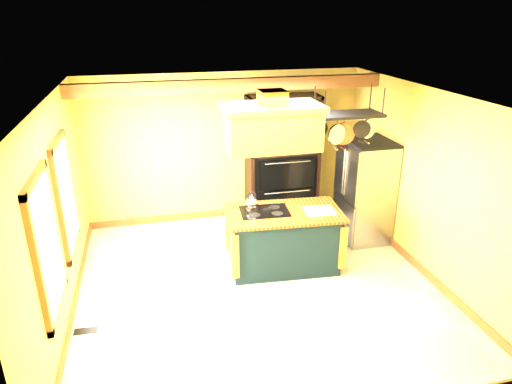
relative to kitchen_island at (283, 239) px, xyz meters
name	(u,v)px	position (x,y,z in m)	size (l,w,h in m)	color
floor	(257,286)	(-0.51, -0.44, -0.47)	(5.00, 5.00, 0.00)	beige
ceiling	(258,97)	(-0.51, -0.44, 2.23)	(5.00, 5.00, 0.00)	white
wall_back	(224,148)	(-0.51, 2.06, 0.88)	(5.00, 0.02, 2.70)	#E1BA52
wall_front	(330,312)	(-0.51, -2.94, 0.88)	(5.00, 0.02, 2.70)	#E1BA52
wall_left	(57,218)	(-3.01, -0.44, 0.88)	(0.02, 5.00, 2.70)	#E1BA52
wall_right	(425,183)	(1.99, -0.44, 0.88)	(0.02, 5.00, 2.70)	#E1BA52
ceiling_beam	(231,85)	(-0.51, 1.26, 2.12)	(5.00, 0.15, 0.20)	brown
window_near	(47,245)	(-2.98, -1.24, 0.93)	(0.06, 1.06, 1.56)	brown
window_far	(66,196)	(-2.98, 0.16, 0.93)	(0.06, 1.06, 1.56)	brown
kitchen_island	(283,239)	(0.00, 0.00, 0.00)	(1.77, 1.07, 1.11)	black
range_hood	(272,125)	(-0.20, 0.00, 1.76)	(1.34, 0.76, 0.80)	#AF932B
pot_rack	(347,122)	(0.91, 0.01, 1.75)	(1.03, 0.48, 0.84)	black
refrigerator	(364,193)	(1.60, 0.62, 0.35)	(0.73, 0.86, 1.69)	#93979B
hutch	(281,172)	(0.51, 1.81, 0.42)	(1.30, 0.59, 2.30)	black
floor_register	(86,331)	(-2.81, -0.90, -0.46)	(0.28, 0.12, 0.01)	black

